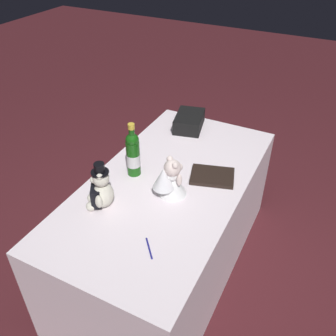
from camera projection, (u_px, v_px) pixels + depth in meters
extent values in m
plane|color=#47191E|center=(168.00, 261.00, 2.58)|extent=(12.00, 12.00, 0.00)
cube|color=white|center=(168.00, 225.00, 2.37)|extent=(1.67, 0.86, 0.71)
ellipsoid|color=silver|center=(103.00, 195.00, 1.95)|extent=(0.13, 0.11, 0.14)
cube|color=black|center=(96.00, 195.00, 1.95)|extent=(0.12, 0.10, 0.11)
sphere|color=silver|center=(101.00, 178.00, 1.88)|extent=(0.09, 0.09, 0.09)
sphere|color=silver|center=(93.00, 180.00, 1.88)|extent=(0.04, 0.04, 0.04)
sphere|color=silver|center=(100.00, 169.00, 1.89)|extent=(0.03, 0.03, 0.03)
sphere|color=silver|center=(100.00, 177.00, 1.84)|extent=(0.03, 0.03, 0.03)
ellipsoid|color=silver|center=(101.00, 186.00, 1.99)|extent=(0.04, 0.04, 0.08)
ellipsoid|color=silver|center=(99.00, 202.00, 1.89)|extent=(0.04, 0.04, 0.08)
sphere|color=silver|center=(92.00, 198.00, 2.00)|extent=(0.05, 0.05, 0.05)
sphere|color=silver|center=(91.00, 206.00, 1.94)|extent=(0.05, 0.05, 0.05)
cylinder|color=black|center=(100.00, 172.00, 1.86)|extent=(0.09, 0.09, 0.01)
cylinder|color=black|center=(99.00, 168.00, 1.84)|extent=(0.06, 0.06, 0.05)
cone|color=white|center=(172.00, 184.00, 2.03)|extent=(0.17, 0.17, 0.14)
ellipsoid|color=white|center=(172.00, 176.00, 2.00)|extent=(0.07, 0.07, 0.06)
sphere|color=silver|center=(172.00, 168.00, 1.97)|extent=(0.10, 0.10, 0.10)
sphere|color=silver|center=(179.00, 167.00, 1.99)|extent=(0.04, 0.04, 0.04)
sphere|color=silver|center=(175.00, 165.00, 1.92)|extent=(0.04, 0.04, 0.04)
sphere|color=silver|center=(170.00, 159.00, 1.97)|extent=(0.04, 0.04, 0.04)
ellipsoid|color=silver|center=(179.00, 180.00, 1.98)|extent=(0.03, 0.03, 0.08)
ellipsoid|color=silver|center=(172.00, 171.00, 2.04)|extent=(0.03, 0.03, 0.08)
cone|color=white|center=(164.00, 178.00, 1.98)|extent=(0.18, 0.18, 0.13)
cylinder|color=#155311|center=(133.00, 158.00, 2.16)|extent=(0.08, 0.08, 0.22)
sphere|color=#155311|center=(132.00, 140.00, 2.09)|extent=(0.08, 0.08, 0.08)
cylinder|color=#155311|center=(132.00, 132.00, 2.06)|extent=(0.03, 0.03, 0.09)
cylinder|color=gold|center=(131.00, 126.00, 2.04)|extent=(0.04, 0.04, 0.03)
cylinder|color=silver|center=(133.00, 160.00, 2.17)|extent=(0.08, 0.08, 0.08)
cylinder|color=navy|center=(149.00, 248.00, 1.73)|extent=(0.11, 0.09, 0.01)
cone|color=silver|center=(146.00, 238.00, 1.79)|extent=(0.01, 0.01, 0.01)
cube|color=black|center=(189.00, 121.00, 2.66)|extent=(0.32, 0.25, 0.10)
cube|color=#B7B7BF|center=(199.00, 125.00, 2.61)|extent=(0.03, 0.02, 0.03)
cube|color=black|center=(212.00, 176.00, 2.18)|extent=(0.26, 0.30, 0.02)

